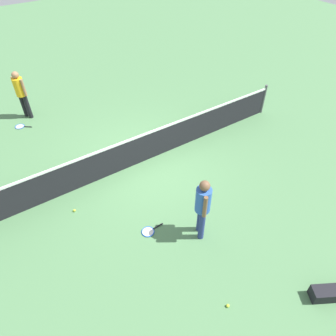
{
  "coord_description": "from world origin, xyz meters",
  "views": [
    {
      "loc": [
        -3.37,
        -6.39,
        6.13
      ],
      "look_at": [
        -0.11,
        -1.52,
        0.9
      ],
      "focal_mm": 33.59,
      "sensor_mm": 36.0,
      "label": 1
    }
  ],
  "objects": [
    {
      "name": "ground_plane",
      "position": [
        0.0,
        0.0,
        0.0
      ],
      "size": [
        40.0,
        40.0,
        0.0
      ],
      "primitive_type": "plane",
      "color": "#4C7A4C"
    },
    {
      "name": "court_net",
      "position": [
        0.0,
        0.0,
        0.5
      ],
      "size": [
        10.09,
        0.09,
        1.07
      ],
      "color": "#4C4C51",
      "rests_on": "ground_plane"
    },
    {
      "name": "player_near_side",
      "position": [
        -0.22,
        -3.03,
        1.01
      ],
      "size": [
        0.46,
        0.5,
        1.7
      ],
      "color": "navy",
      "rests_on": "ground_plane"
    },
    {
      "name": "player_far_side",
      "position": [
        -2.14,
        4.42,
        1.01
      ],
      "size": [
        0.46,
        0.5,
        1.7
      ],
      "color": "black",
      "rests_on": "ground_plane"
    },
    {
      "name": "tennis_racket_near_player",
      "position": [
        -1.2,
        -2.32,
        0.01
      ],
      "size": [
        0.59,
        0.32,
        0.03
      ],
      "color": "blue",
      "rests_on": "ground_plane"
    },
    {
      "name": "tennis_racket_far_player",
      "position": [
        -2.58,
        3.93,
        0.01
      ],
      "size": [
        0.56,
        0.5,
        0.03
      ],
      "color": "blue",
      "rests_on": "ground_plane"
    },
    {
      "name": "tennis_ball_near_player",
      "position": [
        -2.44,
        -0.73,
        0.03
      ],
      "size": [
        0.07,
        0.07,
        0.07
      ],
      "primitive_type": "sphere",
      "color": "#C6E033",
      "rests_on": "ground_plane"
    },
    {
      "name": "tennis_ball_by_net",
      "position": [
        -0.85,
        -4.73,
        0.03
      ],
      "size": [
        0.07,
        0.07,
        0.07
      ],
      "primitive_type": "sphere",
      "color": "#C6E033",
      "rests_on": "ground_plane"
    },
    {
      "name": "equipment_bag",
      "position": [
        1.01,
        -5.72,
        0.14
      ],
      "size": [
        0.83,
        0.64,
        0.28
      ],
      "color": "black",
      "rests_on": "ground_plane"
    }
  ]
}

